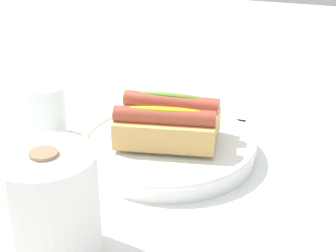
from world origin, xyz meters
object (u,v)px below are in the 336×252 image
Objects in this scene: water_glass at (46,113)px; chopstick_near at (186,112)px; paper_towel_roll at (50,207)px; hotdog_front at (171,114)px; hotdog_back at (165,129)px; serving_bowl at (168,146)px.

chopstick_near is at bearing -140.26° from water_glass.
water_glass is 0.25m from chopstick_near.
paper_towel_roll is at bearing 122.09° from water_glass.
chopstick_near is at bearing -83.16° from hotdog_front.
hotdog_front is at bearing -81.86° from hotdog_back.
hotdog_front is at bearing -81.86° from serving_bowl.
paper_towel_roll reaches higher than serving_bowl.
hotdog_front is 0.29m from paper_towel_roll.
serving_bowl is at bearing -81.86° from hotdog_back.
serving_bowl is 1.25× the size of chopstick_near.
chopstick_near is (-0.03, -0.42, -0.06)m from paper_towel_roll.
water_glass is at bearing 38.96° from chopstick_near.
hotdog_front is 0.98× the size of hotdog_back.
hotdog_back is at bearing -102.51° from paper_towel_roll.
paper_towel_roll is at bearing 85.40° from chopstick_near.
water_glass is (0.21, 0.03, -0.02)m from hotdog_front.
serving_bowl is 3.04× the size of water_glass.
hotdog_back is at bearing 96.44° from chopstick_near.
hotdog_back is 0.24m from paper_towel_roll.
chopstick_near is (0.02, -0.19, -0.06)m from hotdog_back.
water_glass reaches higher than serving_bowl.
chopstick_near is (0.02, -0.16, -0.01)m from serving_bowl.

